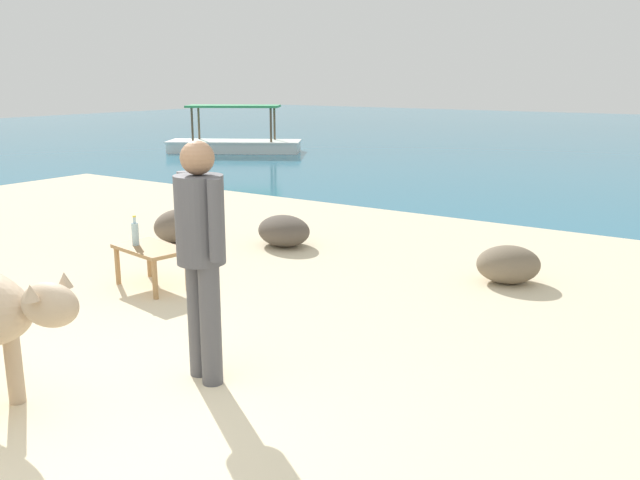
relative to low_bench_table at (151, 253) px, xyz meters
name	(u,v)px	position (x,y,z in m)	size (l,w,h in m)	color
sand_beach	(74,436)	(1.73, -2.20, -0.36)	(18.00, 14.00, 0.04)	beige
low_bench_table	(151,253)	(0.00, 0.00, 0.00)	(0.83, 0.57, 0.41)	#A37A4C
bottle	(135,233)	(-0.17, -0.03, 0.19)	(0.07, 0.07, 0.30)	#A3C6D1
person_standing	(201,244)	(1.87, -1.23, 0.61)	(0.49, 0.32, 1.62)	#4C4C51
shore_rock_large	(508,264)	(2.84, 2.09, -0.15)	(0.63, 0.53, 0.38)	#756651
shore_rock_small	(178,226)	(-1.16, 1.50, -0.14)	(0.68, 0.52, 0.41)	#6B5B4C
shore_rock_flat	(284,231)	(0.06, 2.07, -0.16)	(0.74, 0.59, 0.37)	brown
boat_white	(235,142)	(-7.63, 10.03, -0.09)	(3.75, 2.85, 1.29)	white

